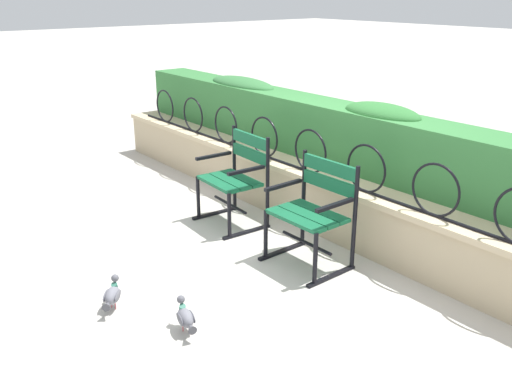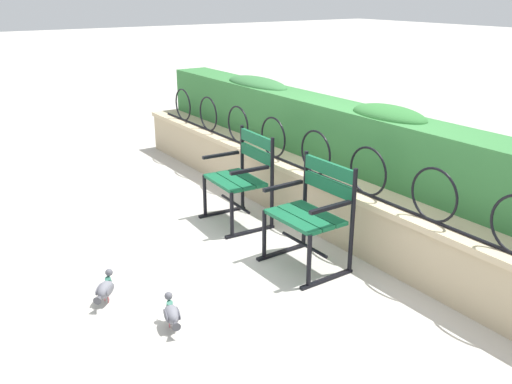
{
  "view_description": "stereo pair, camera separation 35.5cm",
  "coord_description": "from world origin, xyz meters",
  "px_view_note": "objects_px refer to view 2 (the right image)",
  "views": [
    {
      "loc": [
        3.42,
        -2.58,
        2.15
      ],
      "look_at": [
        0.0,
        0.13,
        0.55
      ],
      "focal_mm": 38.81,
      "sensor_mm": 36.0,
      "label": 1
    },
    {
      "loc": [
        3.63,
        -2.3,
        2.15
      ],
      "look_at": [
        0.0,
        0.13,
        0.55
      ],
      "focal_mm": 38.81,
      "sensor_mm": 36.0,
      "label": 2
    }
  ],
  "objects_px": {
    "park_chair_left": "(242,176)",
    "pigeon_far_side": "(105,289)",
    "pigeon_near_chairs": "(172,314)",
    "park_chair_right": "(312,212)"
  },
  "relations": [
    {
      "from": "park_chair_left",
      "to": "pigeon_far_side",
      "type": "bearing_deg",
      "value": -66.18
    },
    {
      "from": "pigeon_near_chairs",
      "to": "pigeon_far_side",
      "type": "height_order",
      "value": "same"
    },
    {
      "from": "park_chair_right",
      "to": "pigeon_near_chairs",
      "type": "bearing_deg",
      "value": -81.2
    },
    {
      "from": "pigeon_near_chairs",
      "to": "pigeon_far_side",
      "type": "bearing_deg",
      "value": -155.44
    },
    {
      "from": "park_chair_left",
      "to": "pigeon_near_chairs",
      "type": "height_order",
      "value": "park_chair_left"
    },
    {
      "from": "park_chair_right",
      "to": "pigeon_near_chairs",
      "type": "relative_size",
      "value": 3.05
    },
    {
      "from": "park_chair_left",
      "to": "pigeon_near_chairs",
      "type": "bearing_deg",
      "value": -46.9
    },
    {
      "from": "park_chair_left",
      "to": "pigeon_far_side",
      "type": "relative_size",
      "value": 3.69
    },
    {
      "from": "park_chair_right",
      "to": "pigeon_far_side",
      "type": "xyz_separation_m",
      "value": [
        -0.36,
        -1.63,
        -0.36
      ]
    },
    {
      "from": "park_chair_left",
      "to": "park_chair_right",
      "type": "xyz_separation_m",
      "value": [
        1.08,
        -0.01,
        -0.0
      ]
    }
  ]
}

